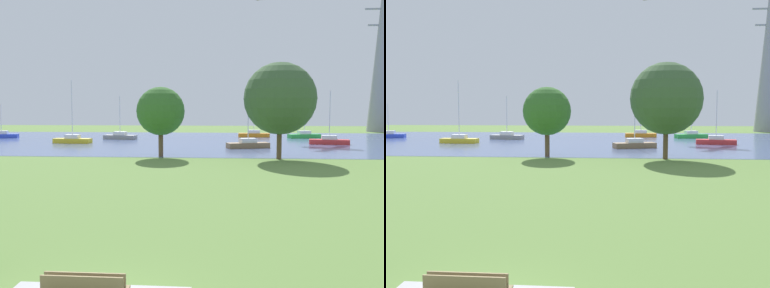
% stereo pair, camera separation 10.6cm
% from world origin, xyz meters
% --- Properties ---
extents(ground_plane, '(160.00, 160.00, 0.00)m').
position_xyz_m(ground_plane, '(0.00, 22.00, 0.00)').
color(ground_plane, olive).
extents(water_surface, '(140.00, 40.00, 0.02)m').
position_xyz_m(water_surface, '(0.00, 50.00, 0.01)').
color(water_surface, '#596DA1').
rests_on(water_surface, ground).
extents(sailboat_gray, '(5.00, 2.39, 6.24)m').
position_xyz_m(sailboat_gray, '(-12.30, 52.45, 0.45)').
color(sailboat_gray, gray).
rests_on(sailboat_gray, water_surface).
extents(sailboat_blue, '(5.02, 2.62, 5.10)m').
position_xyz_m(sailboat_blue, '(-30.88, 53.57, 0.44)').
color(sailboat_blue, blue).
rests_on(sailboat_blue, water_surface).
extents(sailboat_red, '(4.98, 2.28, 6.68)m').
position_xyz_m(sailboat_red, '(15.91, 45.81, 0.46)').
color(sailboat_red, red).
rests_on(sailboat_red, water_surface).
extents(sailboat_orange, '(4.80, 1.51, 5.35)m').
position_xyz_m(sailboat_orange, '(7.40, 58.63, 0.45)').
color(sailboat_orange, orange).
rests_on(sailboat_orange, water_surface).
extents(sailboat_yellow, '(4.87, 1.76, 8.03)m').
position_xyz_m(sailboat_yellow, '(-16.73, 45.14, 0.48)').
color(sailboat_yellow, yellow).
rests_on(sailboat_yellow, water_surface).
extents(sailboat_brown, '(5.03, 2.90, 6.88)m').
position_xyz_m(sailboat_brown, '(5.54, 40.05, 0.46)').
color(sailboat_brown, brown).
rests_on(sailboat_brown, water_surface).
extents(sailboat_green, '(5.02, 2.66, 6.08)m').
position_xyz_m(sailboat_green, '(14.84, 56.95, 0.45)').
color(sailboat_green, green).
rests_on(sailboat_green, water_surface).
extents(tree_mid_shore, '(4.49, 4.49, 6.50)m').
position_xyz_m(tree_mid_shore, '(-3.01, 30.74, 4.24)').
color(tree_mid_shore, brown).
rests_on(tree_mid_shore, ground).
extents(tree_west_near, '(6.38, 6.38, 8.57)m').
position_xyz_m(tree_west_near, '(7.77, 29.74, 5.37)').
color(tree_west_near, brown).
rests_on(tree_west_near, ground).
extents(electricity_pylon, '(6.40, 4.40, 28.93)m').
position_xyz_m(electricity_pylon, '(32.29, 76.13, 14.48)').
color(electricity_pylon, gray).
rests_on(electricity_pylon, ground).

